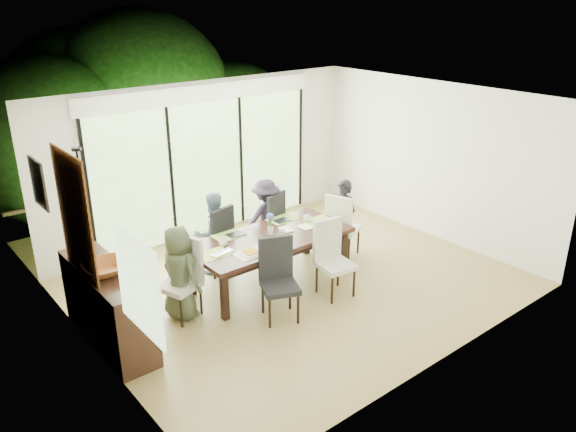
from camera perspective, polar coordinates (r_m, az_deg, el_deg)
floor at (r=8.44m, az=1.08°, el=-6.84°), size 6.00×5.00×0.01m
ceiling at (r=7.53m, az=1.22°, el=11.58°), size 6.00×5.00×0.01m
wall_back at (r=9.84m, az=-8.37°, el=5.69°), size 6.00×0.02×2.70m
wall_front at (r=6.33m, az=16.00°, el=-4.26°), size 6.00×0.02×2.70m
wall_left at (r=6.51m, az=-19.61°, el=-3.97°), size 0.02×5.00×2.70m
wall_right at (r=10.00m, az=14.51°, el=5.49°), size 0.02×5.00×2.70m
glass_doors at (r=9.85m, az=-8.20°, el=4.81°), size 4.20×0.02×2.30m
blinds_header at (r=9.55m, az=-8.59°, el=12.27°), size 4.40×0.06×0.28m
mullion_a at (r=9.01m, az=-19.63°, el=2.11°), size 0.05×0.04×2.30m
mullion_b at (r=9.52m, az=-11.77°, el=3.97°), size 0.05×0.04×2.30m
mullion_c at (r=10.20m, az=-4.80°, el=5.55°), size 0.05×0.04×2.30m
mullion_d at (r=11.02m, az=1.24°, el=6.85°), size 0.05×0.04×2.30m
side_window at (r=5.44m, az=-14.93°, el=-6.84°), size 0.02×0.90×1.00m
deck at (r=11.03m, az=-10.37°, el=-0.35°), size 6.00×1.80×0.10m
rail_top at (r=11.50m, az=-12.53°, el=3.59°), size 6.00×0.08×0.06m
foliage_left at (r=11.55m, az=-23.20°, el=7.03°), size 3.20×3.20×3.20m
foliage_mid at (r=12.77m, az=-14.73°, el=10.99°), size 4.00×4.00×4.00m
foliage_right at (r=13.04m, az=-5.73°, el=9.37°), size 2.80×2.80×2.80m
foliage_far at (r=13.08m, az=-19.99°, el=9.84°), size 3.60×3.60×3.60m
table_top at (r=8.14m, az=-1.86°, el=-2.28°), size 2.40×1.10×0.06m
table_apron at (r=8.18m, az=-1.85°, el=-2.85°), size 2.20×0.90×0.10m
table_leg_fl at (r=7.45m, az=-6.47°, el=-8.09°), size 0.09×0.09×0.69m
table_leg_fr at (r=8.65m, az=5.62°, el=-3.60°), size 0.09×0.09×0.69m
table_leg_bl at (r=8.11m, az=-9.80°, el=-5.67°), size 0.09×0.09×0.69m
table_leg_br at (r=9.22m, az=1.89°, el=-1.84°), size 0.09×0.09×0.69m
chair_left_end at (r=7.50m, az=-11.04°, el=-6.37°), size 0.58×0.58×1.10m
chair_right_end at (r=9.12m, az=5.67°, el=-0.82°), size 0.60×0.60×1.10m
chair_far_left at (r=8.63m, az=-7.66°, el=-2.27°), size 0.56×0.56×1.10m
chair_far_right at (r=9.14m, az=-2.33°, el=-0.68°), size 0.58×0.58×1.10m
chair_near_left at (r=7.33m, az=-0.81°, el=-6.66°), size 0.60×0.60×1.10m
chair_near_right at (r=7.91m, az=4.89°, el=-4.46°), size 0.52×0.52×1.10m
person_left_end at (r=7.47m, az=-10.96°, el=-5.68°), size 0.50×0.67×1.29m
person_right_end at (r=9.07m, az=5.60°, el=-0.30°), size 0.45×0.64×1.29m
person_far_left at (r=8.57m, az=-7.62°, el=-1.73°), size 0.64×0.45×1.29m
person_far_right at (r=9.09m, az=-2.27°, el=-0.16°), size 0.64×0.44×1.29m
placemat_left at (r=7.65m, az=-7.54°, el=-3.86°), size 0.44×0.32×0.01m
placemat_right at (r=8.69m, az=3.13°, el=-0.47°), size 0.44×0.32×0.01m
placemat_far_l at (r=8.20m, az=-6.06°, el=-1.98°), size 0.44×0.32×0.01m
placemat_far_r at (r=8.73m, az=-0.58°, el=-0.32°), size 0.44×0.32×0.01m
placemat_paper at (r=7.62m, az=-3.78°, el=-3.82°), size 0.44×0.32×0.01m
tablet_far_l at (r=8.20m, az=-5.29°, el=-1.86°), size 0.26×0.18×0.01m
tablet_far_r at (r=8.66m, az=-0.63°, el=-0.45°), size 0.24×0.17×0.01m
papers at (r=8.50m, az=2.10°, el=-0.98°), size 0.30×0.22×0.00m
platter_base at (r=7.61m, az=-3.79°, el=-3.72°), size 0.26×0.26×0.02m
platter_snacks at (r=7.60m, az=-3.79°, el=-3.60°), size 0.20×0.20×0.01m
vase at (r=8.17m, az=-1.80°, el=-1.50°), size 0.08×0.08×0.12m
hyacinth_stems at (r=8.12m, az=-1.81°, el=-0.72°), size 0.04×0.04×0.16m
hyacinth_blooms at (r=8.09m, az=-1.82°, el=-0.07°), size 0.11×0.11×0.11m
laptop at (r=7.61m, az=-6.50°, el=-3.85°), size 0.36×0.27×0.03m
cup_a at (r=7.86m, az=-6.59°, el=-2.71°), size 0.17×0.17×0.10m
cup_b at (r=8.12m, az=-0.59°, el=-1.74°), size 0.12×0.12×0.09m
cup_c at (r=8.65m, az=1.95°, el=-0.23°), size 0.15×0.15×0.10m
book at (r=8.30m, az=-0.70°, el=-1.48°), size 0.20×0.25×0.02m
sideboard at (r=7.23m, az=-17.79°, el=-8.71°), size 0.49×1.76×0.99m
bowl at (r=6.89m, az=-18.00°, el=-5.05°), size 0.52×0.52×0.13m
candlestick_base at (r=7.30m, az=-19.30°, el=-4.05°), size 0.11×0.11×0.04m
candlestick_shaft at (r=7.04m, az=-19.99°, el=1.03°), size 0.03×0.03×1.37m
candlestick_pan at (r=6.84m, az=-20.72°, el=6.37°), size 0.11×0.11×0.03m
candle at (r=6.83m, az=-20.79°, el=6.90°), size 0.04×0.04×0.11m
tapestry at (r=6.74m, az=-20.86°, el=-0.01°), size 0.02×1.00×1.50m
art_frame at (r=7.91m, az=-24.04°, el=3.04°), size 0.03×0.55×0.65m
art_canvas at (r=7.92m, az=-23.91°, el=3.07°), size 0.01×0.45×0.55m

